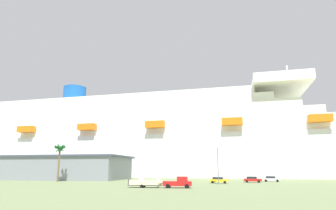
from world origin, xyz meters
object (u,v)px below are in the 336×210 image
object	(u,v)px
pickup_truck	(179,183)
parked_car_yellow_taxi	(219,180)
small_boat_on_trailer	(148,183)
cruise_ship	(135,143)
street_lamp	(218,160)
palm_tree	(60,151)
parked_car_red_hatchback	(252,179)
parked_car_silver_sedan	(271,179)

from	to	relation	value
pickup_truck	parked_car_yellow_taxi	xyz separation A→B (m)	(7.06, 19.93, -0.21)
small_boat_on_trailer	parked_car_yellow_taxi	distance (m)	24.25
cruise_ship	small_boat_on_trailer	bearing A→B (deg)	-69.55
small_boat_on_trailer	street_lamp	xyz separation A→B (m)	(13.50, 15.01, 4.89)
cruise_ship	pickup_truck	size ratio (longest dim) A/B	47.14
small_boat_on_trailer	palm_tree	world-z (taller)	palm_tree
street_lamp	parked_car_red_hatchback	bearing A→B (deg)	53.15
pickup_truck	parked_car_red_hatchback	xyz separation A→B (m)	(16.01, 26.32, -0.21)
small_boat_on_trailer	parked_car_silver_sedan	xyz separation A→B (m)	(27.95, 32.19, -0.13)
small_boat_on_trailer	street_lamp	size ratio (longest dim) A/B	0.91
small_boat_on_trailer	parked_car_silver_sedan	world-z (taller)	small_boat_on_trailer
palm_tree	parked_car_silver_sedan	xyz separation A→B (m)	(61.50, 11.62, -7.93)
street_lamp	cruise_ship	bearing A→B (deg)	124.65
cruise_ship	parked_car_silver_sedan	size ratio (longest dim) A/B	54.56
pickup_truck	palm_tree	bearing A→B (deg)	153.06
cruise_ship	parked_car_red_hatchback	bearing A→B (deg)	-43.90
pickup_truck	parked_car_silver_sedan	bearing A→B (deg)	55.70
parked_car_yellow_taxi	parked_car_red_hatchback	bearing A→B (deg)	35.56
pickup_truck	street_lamp	size ratio (longest dim) A/B	0.62
palm_tree	parked_car_silver_sedan	bearing A→B (deg)	10.70
small_boat_on_trailer	street_lamp	world-z (taller)	street_lamp
palm_tree	parked_car_red_hatchback	world-z (taller)	palm_tree
small_boat_on_trailer	palm_tree	xyz separation A→B (m)	(-33.55, 20.57, 7.80)
cruise_ship	palm_tree	world-z (taller)	cruise_ship
small_boat_on_trailer	palm_tree	bearing A→B (deg)	148.48
parked_car_yellow_taxi	parked_car_silver_sedan	xyz separation A→B (m)	(14.65, 11.91, -0.00)
pickup_truck	street_lamp	bearing A→B (deg)	63.63
cruise_ship	street_lamp	bearing A→B (deg)	-55.35
cruise_ship	street_lamp	distance (m)	73.63
cruise_ship	small_boat_on_trailer	world-z (taller)	cruise_ship
parked_car_yellow_taxi	palm_tree	bearing A→B (deg)	179.65
parked_car_red_hatchback	parked_car_silver_sedan	bearing A→B (deg)	44.01
cruise_ship	parked_car_yellow_taxi	world-z (taller)	cruise_ship
small_boat_on_trailer	palm_tree	distance (m)	40.12
palm_tree	parked_car_yellow_taxi	xyz separation A→B (m)	(46.84, -0.29, -7.93)
cruise_ship	parked_car_yellow_taxi	xyz separation A→B (m)	(41.28, -54.73, -15.05)
cruise_ship	parked_car_silver_sedan	world-z (taller)	cruise_ship
small_boat_on_trailer	parked_car_silver_sedan	distance (m)	42.63
pickup_truck	small_boat_on_trailer	bearing A→B (deg)	-176.73
parked_car_silver_sedan	palm_tree	bearing A→B (deg)	-169.30
street_lamp	parked_car_red_hatchback	distance (m)	15.42
cruise_ship	parked_car_red_hatchback	world-z (taller)	cruise_ship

